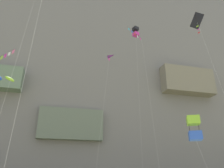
{
  "coord_description": "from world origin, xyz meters",
  "views": [
    {
      "loc": [
        -3.22,
        -1.75,
        3.67
      ],
      "look_at": [
        2.91,
        22.55,
        14.36
      ],
      "focal_mm": 35.59,
      "sensor_mm": 36.0,
      "label": 1
    }
  ],
  "objects": [
    {
      "name": "kite_box_high_center",
      "position": [
        11.87,
        36.56,
        33.73
      ],
      "size": [
        2.64,
        5.65,
        34.88
      ],
      "color": "black",
      "rests_on": "ground"
    },
    {
      "name": "kite_box_near_cliff",
      "position": [
        9.07,
        16.09,
        7.93
      ],
      "size": [
        2.86,
        6.33,
        9.04
      ],
      "color": "#8CCC33",
      "rests_on": "ground"
    },
    {
      "name": "cliff_face",
      "position": [
        0.02,
        63.76,
        39.92
      ],
      "size": [
        180.0,
        31.39,
        79.92
      ],
      "color": "slate",
      "rests_on": "ground"
    },
    {
      "name": "kite_diamond_front_field",
      "position": [
        13.04,
        17.88,
        21.93
      ],
      "size": [
        0.81,
        4.92,
        23.55
      ],
      "color": "black",
      "rests_on": "ground"
    },
    {
      "name": "kite_delta_far_left",
      "position": [
        4.18,
        31.17,
        22.16
      ],
      "size": [
        2.99,
        2.56,
        23.14
      ],
      "color": "purple",
      "rests_on": "ground"
    },
    {
      "name": "kite_banner_far_right",
      "position": [
        -11.35,
        27.64,
        18.43
      ],
      "size": [
        3.76,
        5.11,
        19.43
      ],
      "color": "black",
      "rests_on": "ground"
    },
    {
      "name": "kite_banner_upper_left",
      "position": [
        9.35,
        29.59,
        25.06
      ],
      "size": [
        3.81,
        7.34,
        28.38
      ],
      "color": "black",
      "rests_on": "ground"
    }
  ]
}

